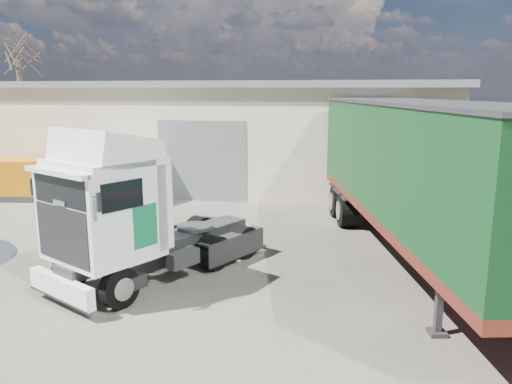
% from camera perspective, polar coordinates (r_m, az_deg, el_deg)
% --- Properties ---
extents(ground, '(120.00, 120.00, 0.00)m').
position_cam_1_polar(ground, '(13.03, -10.75, -10.67)').
color(ground, black).
rests_on(ground, ground).
extents(warehouse, '(30.60, 12.60, 5.42)m').
position_cam_1_polar(warehouse, '(29.25, -10.29, 6.98)').
color(warehouse, beige).
rests_on(warehouse, ground).
extents(bare_tree, '(4.00, 4.00, 9.60)m').
position_cam_1_polar(bare_tree, '(38.63, -25.70, 14.93)').
color(bare_tree, '#382B21').
rests_on(bare_tree, ground).
extents(tractor_unit, '(4.75, 6.30, 4.05)m').
position_cam_1_polar(tractor_unit, '(12.94, -14.27, -3.04)').
color(tractor_unit, black).
rests_on(tractor_unit, ground).
extents(box_trailer, '(5.92, 14.13, 4.60)m').
position_cam_1_polar(box_trailer, '(14.76, 18.12, 2.86)').
color(box_trailer, '#2D2D30').
rests_on(box_trailer, ground).
extents(panel_van, '(3.61, 5.57, 2.11)m').
position_cam_1_polar(panel_van, '(22.51, -14.63, 1.45)').
color(panel_van, black).
rests_on(panel_van, ground).
extents(orange_skip, '(3.16, 2.26, 1.82)m').
position_cam_1_polar(orange_skip, '(25.38, -26.02, 1.07)').
color(orange_skip, '#2D2D30').
rests_on(orange_skip, ground).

